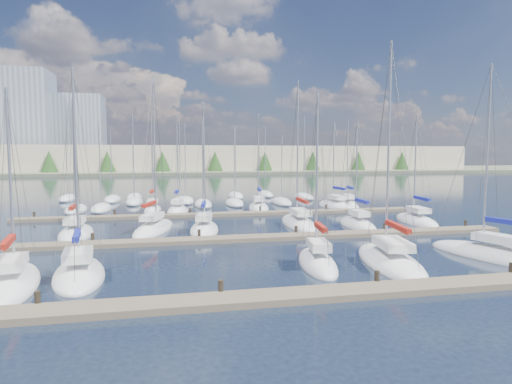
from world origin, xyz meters
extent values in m
plane|color=#192333|center=(0.00, 60.00, 0.00)|extent=(400.00, 400.00, 0.00)
cube|color=#6B5E4C|center=(0.00, 2.00, 0.15)|extent=(44.00, 1.80, 0.35)
cylinder|color=#2D261C|center=(-12.00, 2.90, 0.30)|extent=(0.26, 0.26, 1.10)
cylinder|color=#2D261C|center=(-4.00, 2.90, 0.30)|extent=(0.26, 0.26, 1.10)
cylinder|color=#2D261C|center=(4.00, 2.90, 0.30)|extent=(0.26, 0.26, 1.10)
cylinder|color=#2D261C|center=(12.00, 2.90, 0.30)|extent=(0.26, 0.26, 1.10)
cube|color=#6B5E4C|center=(0.00, 16.00, 0.15)|extent=(44.00, 1.80, 0.35)
cylinder|color=#2D261C|center=(-12.00, 16.90, 0.30)|extent=(0.26, 0.26, 1.10)
cylinder|color=#2D261C|center=(-4.00, 16.90, 0.30)|extent=(0.26, 0.26, 1.10)
cylinder|color=#2D261C|center=(4.00, 16.90, 0.30)|extent=(0.26, 0.26, 1.10)
cylinder|color=#2D261C|center=(12.00, 16.90, 0.30)|extent=(0.26, 0.26, 1.10)
cylinder|color=#2D261C|center=(20.00, 16.90, 0.30)|extent=(0.26, 0.26, 1.10)
cube|color=#6B5E4C|center=(0.00, 30.00, 0.15)|extent=(44.00, 1.80, 0.35)
cylinder|color=#2D261C|center=(-20.00, 30.90, 0.30)|extent=(0.26, 0.26, 1.10)
cylinder|color=#2D261C|center=(-12.00, 30.90, 0.30)|extent=(0.26, 0.26, 1.10)
cylinder|color=#2D261C|center=(-4.00, 30.90, 0.30)|extent=(0.26, 0.26, 1.10)
cylinder|color=#2D261C|center=(4.00, 30.90, 0.30)|extent=(0.26, 0.26, 1.10)
cylinder|color=#2D261C|center=(12.00, 30.90, 0.30)|extent=(0.26, 0.26, 1.10)
cylinder|color=#2D261C|center=(20.00, 30.90, 0.30)|extent=(0.26, 0.26, 1.10)
ellipsoid|color=white|center=(7.04, 7.09, 0.05)|extent=(4.49, 9.57, 1.60)
cube|color=silver|center=(6.96, 6.64, 1.35)|extent=(2.15, 3.45, 0.50)
cylinder|color=#9EA0A5|center=(7.17, 7.82, 7.40)|extent=(0.14, 0.14, 12.60)
cylinder|color=#9EA0A5|center=(6.84, 5.91, 2.40)|extent=(0.76, 3.82, 0.10)
cube|color=maroon|center=(6.84, 5.91, 2.52)|extent=(0.90, 3.55, 0.30)
ellipsoid|color=white|center=(5.87, 22.08, 0.05)|extent=(3.24, 9.83, 1.60)
cube|color=silver|center=(5.84, 21.60, 1.35)|extent=(1.66, 3.47, 0.50)
cylinder|color=#9EA0A5|center=(5.92, 22.85, 7.44)|extent=(0.14, 0.14, 12.67)
cylinder|color=#9EA0A5|center=(5.79, 20.82, 2.40)|extent=(0.36, 4.06, 0.10)
cube|color=maroon|center=(5.79, 20.82, 2.52)|extent=(0.54, 3.75, 0.30)
ellipsoid|color=white|center=(-3.28, 20.61, 0.05)|extent=(3.38, 7.29, 1.60)
cube|color=black|center=(-3.28, 20.61, 0.05)|extent=(1.72, 3.51, 0.12)
cube|color=silver|center=(-3.33, 20.26, 1.35)|extent=(1.67, 2.62, 0.50)
cylinder|color=#9EA0A5|center=(-3.21, 21.16, 6.20)|extent=(0.14, 0.14, 10.21)
cylinder|color=#9EA0A5|center=(-3.41, 19.70, 2.40)|extent=(0.50, 2.94, 0.10)
cube|color=navy|center=(-3.41, 19.70, 2.52)|extent=(0.67, 2.73, 0.30)
ellipsoid|color=white|center=(11.03, 20.16, 0.05)|extent=(2.57, 6.98, 1.60)
cube|color=black|center=(11.03, 20.16, 0.05)|extent=(1.32, 3.36, 0.12)
cube|color=silver|center=(11.01, 19.81, 1.35)|extent=(1.35, 2.46, 0.50)
cylinder|color=#9EA0A5|center=(11.05, 20.71, 5.56)|extent=(0.14, 0.14, 8.93)
cylinder|color=#9EA0A5|center=(10.99, 19.26, 2.40)|extent=(0.23, 2.89, 0.10)
cube|color=navy|center=(10.99, 19.26, 2.52)|extent=(0.42, 2.67, 0.30)
ellipsoid|color=white|center=(17.83, 21.29, 0.05)|extent=(3.56, 8.33, 1.60)
cube|color=silver|center=(17.78, 20.89, 1.35)|extent=(1.74, 2.98, 0.50)
cylinder|color=#9EA0A5|center=(17.92, 21.92, 5.87)|extent=(0.14, 0.14, 9.53)
cylinder|color=#9EA0A5|center=(17.69, 20.25, 2.40)|extent=(0.55, 3.37, 0.10)
cube|color=navy|center=(17.69, 20.25, 2.52)|extent=(0.72, 3.13, 0.30)
ellipsoid|color=white|center=(-14.21, 6.75, 0.05)|extent=(3.63, 8.01, 1.60)
cube|color=black|center=(-14.21, 6.75, 0.05)|extent=(1.84, 3.86, 0.12)
cube|color=silver|center=(-14.15, 6.37, 1.35)|extent=(1.74, 2.88, 0.50)
cylinder|color=#9EA0A5|center=(-14.32, 7.36, 5.61)|extent=(0.14, 0.14, 9.03)
cylinder|color=#9EA0A5|center=(-14.05, 5.76, 2.40)|extent=(0.63, 3.21, 0.10)
cube|color=maroon|center=(-14.05, 5.76, 2.52)|extent=(0.79, 2.99, 0.30)
ellipsoid|color=white|center=(-8.14, 34.52, 0.05)|extent=(2.34, 6.70, 1.60)
cube|color=black|center=(-8.14, 34.52, 0.05)|extent=(1.21, 3.22, 0.12)
cube|color=silver|center=(-8.16, 34.19, 1.35)|extent=(1.22, 2.37, 0.50)
cylinder|color=#9EA0A5|center=(-8.12, 35.05, 6.29)|extent=(0.14, 0.14, 10.38)
cylinder|color=#9EA0A5|center=(-8.19, 33.66, 2.40)|extent=(0.25, 2.77, 0.10)
cube|color=maroon|center=(-8.19, 33.66, 2.52)|extent=(0.44, 2.56, 0.30)
ellipsoid|color=white|center=(2.48, 7.54, 0.05)|extent=(3.04, 6.86, 1.60)
cube|color=maroon|center=(2.48, 7.54, 0.05)|extent=(1.54, 3.30, 0.12)
cube|color=silver|center=(2.43, 7.21, 1.35)|extent=(1.47, 2.46, 0.50)
cylinder|color=#9EA0A5|center=(2.56, 8.06, 5.78)|extent=(0.14, 0.14, 9.36)
cylinder|color=#9EA0A5|center=(2.35, 6.69, 2.40)|extent=(0.52, 2.76, 0.10)
cube|color=maroon|center=(2.35, 6.69, 2.52)|extent=(0.68, 2.57, 0.30)
ellipsoid|color=white|center=(14.40, 6.98, 0.05)|extent=(5.18, 9.76, 1.60)
cube|color=silver|center=(14.54, 6.53, 1.35)|extent=(2.32, 3.57, 0.50)
cylinder|color=#9EA0A5|center=(14.19, 7.71, 6.85)|extent=(0.14, 0.14, 11.49)
ellipsoid|color=white|center=(-7.66, 21.85, 0.05)|extent=(4.72, 9.18, 1.60)
cube|color=silver|center=(-7.77, 21.42, 1.35)|extent=(2.14, 3.34, 0.50)
cylinder|color=#9EA0A5|center=(-7.47, 22.53, 7.36)|extent=(0.14, 0.14, 12.52)
cylinder|color=#9EA0A5|center=(-7.95, 20.74, 2.40)|extent=(1.06, 3.61, 0.10)
cube|color=maroon|center=(-7.95, 20.74, 2.52)|extent=(1.18, 3.37, 0.30)
ellipsoid|color=white|center=(-13.94, 20.80, 0.05)|extent=(2.93, 7.08, 1.60)
cube|color=black|center=(-13.94, 20.80, 0.05)|extent=(1.51, 3.40, 0.12)
cube|color=silver|center=(-13.93, 20.45, 1.35)|extent=(1.56, 2.50, 0.50)
cylinder|color=#9EA0A5|center=(-13.96, 21.36, 6.16)|extent=(0.14, 0.14, 10.11)
cylinder|color=#9EA0A5|center=(-13.91, 19.89, 2.40)|extent=(0.21, 2.93, 0.10)
cube|color=maroon|center=(-13.91, 19.89, 2.52)|extent=(0.41, 2.71, 0.30)
ellipsoid|color=white|center=(-11.24, 7.80, 0.05)|extent=(3.66, 7.52, 1.60)
cube|color=silver|center=(-11.19, 7.45, 1.35)|extent=(1.81, 2.70, 0.50)
cylinder|color=#9EA0A5|center=(-11.31, 8.38, 6.29)|extent=(0.14, 0.14, 10.39)
cylinder|color=#9EA0A5|center=(-11.11, 6.88, 2.40)|extent=(0.51, 3.02, 0.10)
cube|color=navy|center=(-11.11, 6.88, 2.52)|extent=(0.68, 2.80, 0.30)
ellipsoid|color=white|center=(4.67, 34.85, 0.05)|extent=(3.44, 7.54, 1.60)
cube|color=maroon|center=(4.67, 34.85, 0.05)|extent=(1.74, 3.63, 0.12)
cube|color=silver|center=(4.62, 34.49, 1.35)|extent=(1.68, 2.71, 0.50)
cylinder|color=#9EA0A5|center=(4.75, 35.43, 6.44)|extent=(0.14, 0.14, 10.67)
cylinder|color=#9EA0A5|center=(4.54, 33.92, 2.40)|extent=(0.53, 3.04, 0.10)
cube|color=navy|center=(4.54, 33.92, 2.52)|extent=(0.70, 2.82, 0.30)
ellipsoid|color=white|center=(14.73, 34.73, 0.05)|extent=(3.43, 8.20, 1.60)
cube|color=silver|center=(14.76, 34.33, 1.35)|extent=(1.76, 2.91, 0.50)
cylinder|color=#9EA0A5|center=(14.68, 35.37, 6.02)|extent=(0.14, 0.14, 9.85)
cylinder|color=#9EA0A5|center=(14.81, 33.69, 2.40)|extent=(0.36, 3.36, 0.10)
cube|color=navy|center=(14.81, 33.69, 2.52)|extent=(0.54, 3.11, 0.30)
ellipsoid|color=white|center=(-5.28, 33.67, 0.05)|extent=(3.05, 6.63, 1.60)
cube|color=silver|center=(-5.32, 33.35, 1.35)|extent=(1.53, 2.37, 0.50)
cylinder|color=#9EA0A5|center=(-5.22, 34.18, 6.33)|extent=(0.14, 0.14, 10.47)
cylinder|color=#9EA0A5|center=(-5.38, 32.84, 2.40)|extent=(0.41, 2.68, 0.10)
cube|color=navy|center=(-5.38, 32.84, 2.52)|extent=(0.58, 2.49, 0.30)
ellipsoid|color=white|center=(16.65, 35.16, 0.05)|extent=(3.13, 7.47, 1.60)
cube|color=black|center=(16.65, 35.16, 0.05)|extent=(1.59, 3.60, 0.12)
cube|color=silver|center=(16.60, 34.81, 1.35)|extent=(1.52, 2.67, 0.50)
cylinder|color=#9EA0A5|center=(16.73, 35.74, 6.23)|extent=(0.14, 0.14, 10.26)
cylinder|color=#9EA0A5|center=(16.51, 34.23, 2.40)|extent=(0.54, 3.02, 0.10)
cube|color=navy|center=(16.51, 34.23, 2.52)|extent=(0.70, 2.81, 0.30)
cylinder|color=#9EA0A5|center=(-20.75, 49.89, 6.50)|extent=(0.12, 0.12, 11.20)
ellipsoid|color=white|center=(-20.75, 49.89, 0.25)|extent=(2.20, 6.40, 1.40)
cylinder|color=#9EA0A5|center=(-3.94, 43.45, 5.97)|extent=(0.12, 0.12, 10.14)
ellipsoid|color=white|center=(-3.94, 43.45, 0.25)|extent=(2.20, 6.40, 1.40)
cylinder|color=#9EA0A5|center=(-4.68, 43.24, 6.14)|extent=(0.12, 0.12, 10.49)
ellipsoid|color=white|center=(-4.68, 43.24, 0.25)|extent=(2.20, 6.40, 1.40)
cylinder|color=#9EA0A5|center=(9.07, 50.53, 5.93)|extent=(0.12, 0.12, 10.06)
ellipsoid|color=white|center=(9.07, 50.53, 0.25)|extent=(2.20, 6.40, 1.40)
cylinder|color=#9EA0A5|center=(-14.23, 47.33, 5.60)|extent=(0.12, 0.12, 9.39)
ellipsoid|color=white|center=(-14.23, 47.33, 0.25)|extent=(2.20, 6.40, 1.40)
cylinder|color=#9EA0A5|center=(-16.97, 36.19, 5.83)|extent=(0.12, 0.12, 9.85)
ellipsoid|color=white|center=(-16.97, 36.19, 0.25)|extent=(2.20, 6.40, 1.40)
cylinder|color=#9EA0A5|center=(-14.23, 36.83, 5.55)|extent=(0.12, 0.12, 9.30)
ellipsoid|color=white|center=(-14.23, 36.83, 0.25)|extent=(2.20, 6.40, 1.40)
cylinder|color=#9EA0A5|center=(13.97, 45.41, 6.74)|extent=(0.12, 0.12, 11.68)
ellipsoid|color=white|center=(13.97, 45.41, 0.25)|extent=(2.20, 6.40, 1.40)
cylinder|color=#9EA0A5|center=(2.31, 39.32, 5.78)|extent=(0.12, 0.12, 9.76)
ellipsoid|color=white|center=(2.31, 39.32, 0.25)|extent=(2.20, 6.40, 1.40)
cylinder|color=#9EA0A5|center=(-11.34, 49.91, 6.87)|extent=(0.12, 0.12, 11.95)
ellipsoid|color=white|center=(-11.34, 49.91, 0.25)|extent=(2.20, 6.40, 1.40)
cylinder|color=#9EA0A5|center=(8.76, 39.06, 5.13)|extent=(0.12, 0.12, 8.46)
ellipsoid|color=white|center=(8.76, 39.06, 0.25)|extent=(2.20, 6.40, 1.40)
cylinder|color=#9EA0A5|center=(-10.91, 43.47, 4.96)|extent=(0.12, 0.12, 8.12)
ellipsoid|color=white|center=(-10.91, 43.47, 0.25)|extent=(2.20, 6.40, 1.40)
cylinder|color=#9EA0A5|center=(4.00, 49.08, 5.90)|extent=(0.12, 0.12, 10.00)
ellipsoid|color=white|center=(4.00, 49.08, 0.25)|extent=(2.20, 6.40, 1.40)
cylinder|color=#9EA0A5|center=(-1.89, 38.97, 6.17)|extent=(0.12, 0.12, 10.54)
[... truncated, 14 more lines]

